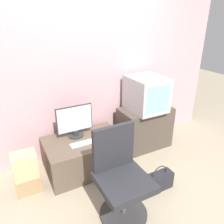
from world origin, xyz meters
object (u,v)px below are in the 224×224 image
at_px(crt_tv, 146,94).
at_px(cardboard_box_lower, 28,182).
at_px(mouse, 104,139).
at_px(office_chair, 121,179).
at_px(handbag, 159,181).
at_px(keyboard, 85,143).
at_px(main_monitor, 75,121).

relative_size(crt_tv, cardboard_box_lower, 1.91).
xyz_separation_m(mouse, crt_tv, (0.78, 0.18, 0.43)).
bearing_deg(office_chair, handbag, 6.70).
bearing_deg(crt_tv, keyboard, -171.26).
xyz_separation_m(cardboard_box_lower, handbag, (1.39, -0.71, 0.01)).
bearing_deg(cardboard_box_lower, office_chair, -43.49).
height_order(mouse, handbag, mouse).
bearing_deg(main_monitor, cardboard_box_lower, -162.29).
distance_m(crt_tv, cardboard_box_lower, 1.93).
xyz_separation_m(main_monitor, office_chair, (0.13, -1.00, -0.23)).
height_order(mouse, office_chair, office_chair).
xyz_separation_m(crt_tv, office_chair, (-0.94, -0.92, -0.47)).
relative_size(main_monitor, cardboard_box_lower, 1.67).
xyz_separation_m(main_monitor, keyboard, (0.04, -0.24, -0.21)).
height_order(keyboard, handbag, keyboard).
relative_size(main_monitor, office_chair, 0.51).
bearing_deg(keyboard, crt_tv, 8.74).
height_order(mouse, crt_tv, crt_tv).
bearing_deg(office_chair, keyboard, 96.39).
distance_m(main_monitor, crt_tv, 1.10).
relative_size(main_monitor, crt_tv, 0.87).
distance_m(main_monitor, office_chair, 1.03).
distance_m(main_monitor, handbag, 1.28).
height_order(keyboard, cardboard_box_lower, keyboard).
bearing_deg(crt_tv, mouse, -166.83).
relative_size(mouse, office_chair, 0.07).
distance_m(keyboard, cardboard_box_lower, 0.81).
relative_size(cardboard_box_lower, handbag, 0.85).
bearing_deg(mouse, main_monitor, 137.78).
xyz_separation_m(keyboard, office_chair, (0.09, -0.76, -0.03)).
bearing_deg(main_monitor, handbag, -53.34).
distance_m(keyboard, crt_tv, 1.13).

